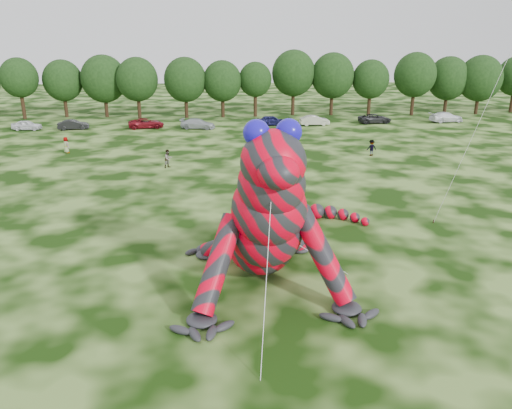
{
  "coord_description": "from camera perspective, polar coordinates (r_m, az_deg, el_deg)",
  "views": [
    {
      "loc": [
        -3.94,
        -24.62,
        12.39
      ],
      "look_at": [
        -2.39,
        0.23,
        4.0
      ],
      "focal_mm": 35.0,
      "sensor_mm": 36.0,
      "label": 1
    }
  ],
  "objects": [
    {
      "name": "spectator_1",
      "position": [
        50.44,
        -10.01,
        5.18
      ],
      "size": [
        1.12,
        1.13,
        1.84
      ],
      "primitive_type": "imported",
      "rotation": [
        0.0,
        0.0,
        0.82
      ],
      "color": "gray",
      "rests_on": "ground"
    },
    {
      "name": "car_4",
      "position": [
        74.25,
        1.83,
        9.58
      ],
      "size": [
        4.48,
        2.12,
        1.48
      ],
      "primitive_type": "imported",
      "rotation": [
        0.0,
        0.0,
        1.66
      ],
      "color": "#161749",
      "rests_on": "ground"
    },
    {
      "name": "spectator_5",
      "position": [
        44.17,
        2.31,
        3.53
      ],
      "size": [
        1.75,
        1.19,
        1.81
      ],
      "primitive_type": "imported",
      "rotation": [
        0.0,
        0.0,
        0.44
      ],
      "color": "gray",
      "rests_on": "ground"
    },
    {
      "name": "tree_13",
      "position": [
        87.76,
        17.64,
        12.99
      ],
      "size": [
        6.83,
        6.15,
        10.13
      ],
      "primitive_type": null,
      "color": "black",
      "rests_on": "ground"
    },
    {
      "name": "car_5",
      "position": [
        74.88,
        6.7,
        9.52
      ],
      "size": [
        4.41,
        1.7,
        1.43
      ],
      "primitive_type": "imported",
      "rotation": [
        0.0,
        0.0,
        1.61
      ],
      "color": "beige",
      "rests_on": "ground"
    },
    {
      "name": "spectator_2",
      "position": [
        56.29,
        13.06,
        6.33
      ],
      "size": [
        1.22,
        0.82,
        1.75
      ],
      "primitive_type": "imported",
      "rotation": [
        0.0,
        0.0,
        3.3
      ],
      "color": "gray",
      "rests_on": "ground"
    },
    {
      "name": "tree_5",
      "position": [
        85.57,
        -16.95,
        12.82
      ],
      "size": [
        7.16,
        6.44,
        9.8
      ],
      "primitive_type": null,
      "color": "black",
      "rests_on": "ground"
    },
    {
      "name": "tree_8",
      "position": [
        81.99,
        -3.85,
        13.03
      ],
      "size": [
        6.14,
        5.53,
        8.94
      ],
      "primitive_type": null,
      "color": "black",
      "rests_on": "ground"
    },
    {
      "name": "tree_6",
      "position": [
        82.79,
        -13.36,
        12.83
      ],
      "size": [
        6.52,
        5.86,
        9.49
      ],
      "primitive_type": null,
      "color": "black",
      "rests_on": "ground"
    },
    {
      "name": "tree_12",
      "position": [
        86.14,
        12.92,
        12.9
      ],
      "size": [
        5.99,
        5.39,
        8.97
      ],
      "primitive_type": null,
      "color": "black",
      "rests_on": "ground"
    },
    {
      "name": "car_7",
      "position": [
        82.6,
        20.91,
        9.32
      ],
      "size": [
        5.51,
        3.06,
        1.51
      ],
      "primitive_type": "imported",
      "rotation": [
        0.0,
        0.0,
        1.76
      ],
      "color": "white",
      "rests_on": "ground"
    },
    {
      "name": "car_3",
      "position": [
        72.0,
        -6.67,
        9.16
      ],
      "size": [
        5.16,
        2.85,
        1.42
      ],
      "primitive_type": "imported",
      "rotation": [
        0.0,
        0.0,
        1.39
      ],
      "color": "#A7ADB1",
      "rests_on": "ground"
    },
    {
      "name": "car_6",
      "position": [
        78.4,
        13.43,
        9.53
      ],
      "size": [
        5.12,
        2.72,
        1.37
      ],
      "primitive_type": "imported",
      "rotation": [
        0.0,
        0.0,
        1.66
      ],
      "color": "#28282B",
      "rests_on": "ground"
    },
    {
      "name": "tree_14",
      "position": [
        91.68,
        21.05,
        12.61
      ],
      "size": [
        6.82,
        6.14,
        9.4
      ],
      "primitive_type": null,
      "color": "black",
      "rests_on": "ground"
    },
    {
      "name": "ground",
      "position": [
        27.84,
        4.99,
        -7.88
      ],
      "size": [
        240.0,
        240.0,
        0.0
      ],
      "primitive_type": "plane",
      "color": "#16330A",
      "rests_on": "ground"
    },
    {
      "name": "car_2",
      "position": [
        73.71,
        -12.45,
        9.06
      ],
      "size": [
        5.38,
        3.26,
        1.4
      ],
      "primitive_type": "imported",
      "rotation": [
        0.0,
        0.0,
        1.77
      ],
      "color": "maroon",
      "rests_on": "ground"
    },
    {
      "name": "tree_15",
      "position": [
        92.98,
        24.18,
        12.37
      ],
      "size": [
        7.17,
        6.45,
        9.63
      ],
      "primitive_type": null,
      "color": "black",
      "rests_on": "ground"
    },
    {
      "name": "inflatable_gecko",
      "position": [
        27.08,
        0.16,
        1.74
      ],
      "size": [
        16.79,
        19.39,
        9.05
      ],
      "primitive_type": null,
      "rotation": [
        0.0,
        0.0,
        0.09
      ],
      "color": "red",
      "rests_on": "ground"
    },
    {
      "name": "tree_4",
      "position": [
        87.56,
        -21.13,
        12.26
      ],
      "size": [
        6.22,
        5.6,
        9.06
      ],
      "primitive_type": null,
      "color": "black",
      "rests_on": "ground"
    },
    {
      "name": "tree_10",
      "position": [
        84.27,
        4.29,
        13.71
      ],
      "size": [
        7.09,
        6.38,
        10.5
      ],
      "primitive_type": null,
      "color": "black",
      "rests_on": "ground"
    },
    {
      "name": "car_1",
      "position": [
        75.33,
        -20.15,
        8.56
      ],
      "size": [
        4.39,
        2.23,
        1.38
      ],
      "primitive_type": "imported",
      "rotation": [
        0.0,
        0.0,
        1.76
      ],
      "color": "black",
      "rests_on": "ground"
    },
    {
      "name": "tree_9",
      "position": [
        82.51,
        -0.08,
        13.02
      ],
      "size": [
        5.27,
        4.74,
        8.68
      ],
      "primitive_type": null,
      "color": "black",
      "rests_on": "ground"
    },
    {
      "name": "car_0",
      "position": [
        77.51,
        -24.73,
        8.24
      ],
      "size": [
        4.05,
        1.78,
        1.36
      ],
      "primitive_type": "imported",
      "rotation": [
        0.0,
        0.0,
        1.53
      ],
      "color": "white",
      "rests_on": "ground"
    },
    {
      "name": "tree_7",
      "position": [
        82.02,
        -8.06,
        13.09
      ],
      "size": [
        6.68,
        6.01,
        9.48
      ],
      "primitive_type": null,
      "color": "black",
      "rests_on": "ground"
    },
    {
      "name": "spectator_4",
      "position": [
        60.11,
        -20.88,
        6.38
      ],
      "size": [
        1.01,
        1.03,
        1.8
      ],
      "primitive_type": "imported",
      "rotation": [
        0.0,
        0.0,
        2.3
      ],
      "color": "gray",
      "rests_on": "ground"
    },
    {
      "name": "tree_11",
      "position": [
        85.01,
        8.71,
        13.45
      ],
      "size": [
        7.01,
        6.31,
        10.07
      ],
      "primitive_type": null,
      "color": "black",
      "rests_on": "ground"
    },
    {
      "name": "tree_3",
      "position": [
        87.99,
        -25.31,
        11.89
      ],
      "size": [
        5.81,
        5.23,
        9.44
      ],
      "primitive_type": null,
      "color": "black",
      "rests_on": "ground"
    }
  ]
}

